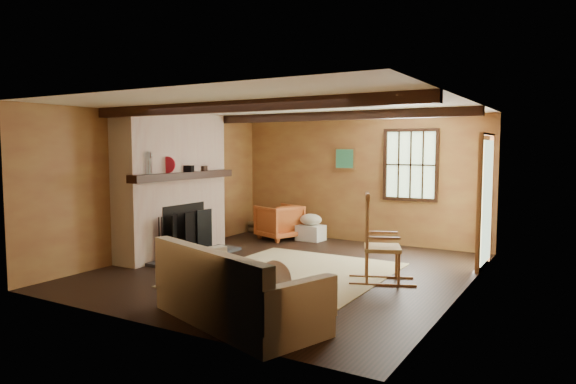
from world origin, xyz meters
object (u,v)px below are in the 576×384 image
Objects in this scene: rocking_chair at (379,245)px; armchair at (279,222)px; laundry_basket at (311,233)px; fireplace at (173,190)px; sofa at (235,295)px.

rocking_chair is 1.60× the size of armchair.
laundry_basket is 0.66m from armchair.
fireplace is 3.68m from rocking_chair.
rocking_chair reaches higher than armchair.
armchair is (-2.13, 4.38, 0.06)m from sofa.
laundry_basket is at bearing 129.29° from armchair.
rocking_chair is at bearing 74.43° from armchair.
fireplace is 3.76m from sofa.
rocking_chair reaches higher than laundry_basket.
rocking_chair is 0.56× the size of sofa.
armchair reaches higher than laundry_basket.
sofa reaches higher than laundry_basket.
armchair is at bearing 70.01° from fireplace.
fireplace is 2.40m from armchair.
fireplace is at bearing -120.45° from laundry_basket.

